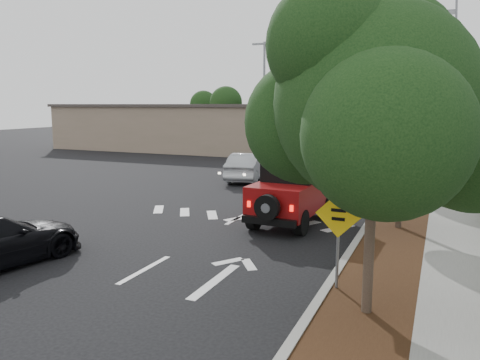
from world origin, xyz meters
The scene contains 16 objects.
ground centered at (0.00, 0.00, 0.00)m, with size 120.00×120.00×0.00m, color black.
curb centered at (4.60, 12.00, 0.07)m, with size 0.20×70.00×0.15m, color #9E9B93.
planting_strip centered at (5.60, 12.00, 0.06)m, with size 1.80×70.00×0.12m, color black.
sidewalk centered at (7.50, 12.00, 0.06)m, with size 2.00×70.00×0.12m, color gray.
commercial_building centered at (-16.00, 30.00, 2.00)m, with size 22.00×12.00×4.00m, color #85725B.
transmission_tower centered at (6.00, 48.00, 0.00)m, with size 7.00×4.00×28.00m, color slate, non-canonical shape.
street_tree_near centered at (5.60, -0.50, 0.00)m, with size 3.80×3.80×5.92m, color black, non-canonical shape.
street_tree_mid centered at (5.60, 6.50, 0.00)m, with size 3.20×3.20×5.32m, color black, non-canonical shape.
street_tree_far centered at (5.60, 13.00, 0.00)m, with size 3.40×3.40×5.62m, color black, non-canonical shape.
light_pole_a centered at (-6.50, 26.00, 0.00)m, with size 2.00×0.22×9.00m, color slate, non-canonical shape.
light_pole_b centered at (-7.50, 38.00, 0.00)m, with size 2.00×0.22×9.00m, color slate, non-canonical shape.
red_jeep centered at (2.03, 6.24, 1.13)m, with size 2.12×4.41×2.22m.
silver_suv_ahead centered at (0.50, 13.40, 0.69)m, with size 2.28×4.95×1.37m, color #9DA0A4.
silver_sedan_oncoming centered at (-3.00, 14.21, 0.76)m, with size 1.61×4.61×1.52m, color #A7A9AE.
parked_suv centered at (-9.68, 26.77, 0.82)m, with size 1.93×4.80×1.64m, color #A2A4AA.
speed_hump_sign centered at (4.80, 0.46, 1.53)m, with size 1.04×0.09×2.20m.
Camera 1 is at (6.76, -9.50, 4.18)m, focal length 35.00 mm.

